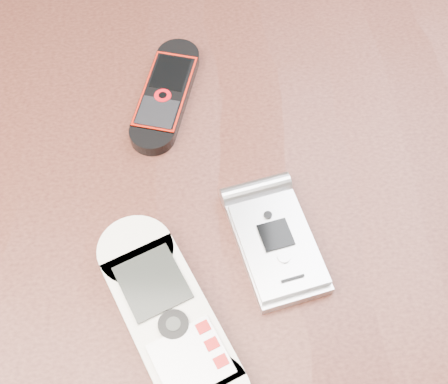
{
  "coord_description": "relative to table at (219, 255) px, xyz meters",
  "views": [
    {
      "loc": [
        -0.02,
        -0.26,
        1.19
      ],
      "look_at": [
        0.01,
        0.0,
        0.76
      ],
      "focal_mm": 50.0,
      "sensor_mm": 36.0,
      "label": 1
    }
  ],
  "objects": [
    {
      "name": "nokia_white",
      "position": [
        -0.04,
        -0.1,
        0.12
      ],
      "size": [
        0.12,
        0.19,
        0.02
      ],
      "primitive_type": "cube",
      "rotation": [
        0.0,
        0.0,
        0.4
      ],
      "color": "silver",
      "rests_on": "table"
    },
    {
      "name": "motorola_razr",
      "position": [
        0.04,
        -0.05,
        0.11
      ],
      "size": [
        0.08,
        0.12,
        0.02
      ],
      "primitive_type": "cube",
      "rotation": [
        0.0,
        0.0,
        0.21
      ],
      "color": "#B8B8BD",
      "rests_on": "table"
    },
    {
      "name": "nokia_black_red",
      "position": [
        -0.04,
        0.11,
        0.11
      ],
      "size": [
        0.08,
        0.13,
        0.01
      ],
      "primitive_type": "cube",
      "rotation": [
        0.0,
        0.0,
        -0.29
      ],
      "color": "black",
      "rests_on": "table"
    },
    {
      "name": "table",
      "position": [
        0.0,
        0.0,
        0.0
      ],
      "size": [
        1.2,
        0.8,
        0.75
      ],
      "color": "black",
      "rests_on": "ground"
    }
  ]
}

